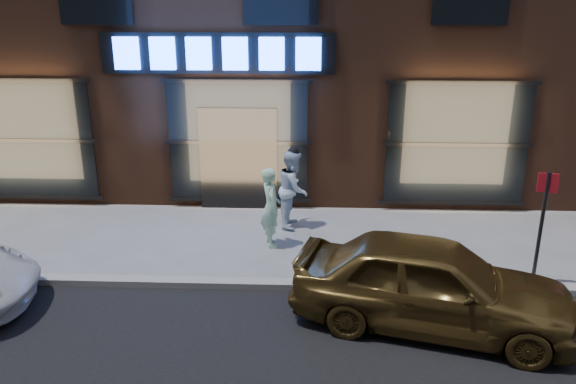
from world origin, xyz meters
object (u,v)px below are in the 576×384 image
Objects in this scene: man_bowtie at (271,207)px; sign_post at (542,218)px; gold_sedan at (431,283)px; man_cap at (293,189)px.

sign_post is (4.67, -1.50, 0.43)m from man_bowtie.
gold_sedan is at bearing -134.16° from sign_post.
man_cap is 0.41× the size of gold_sedan.
man_bowtie is 4.92m from sign_post.
man_bowtie is 0.39× the size of gold_sedan.
man_cap reaches higher than gold_sedan.
sign_post is at bearing -125.27° from man_bowtie.
man_cap is 4.50m from gold_sedan.
man_bowtie is at bearing 57.05° from gold_sedan.
sign_post is (4.26, -2.57, 0.39)m from man_cap.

